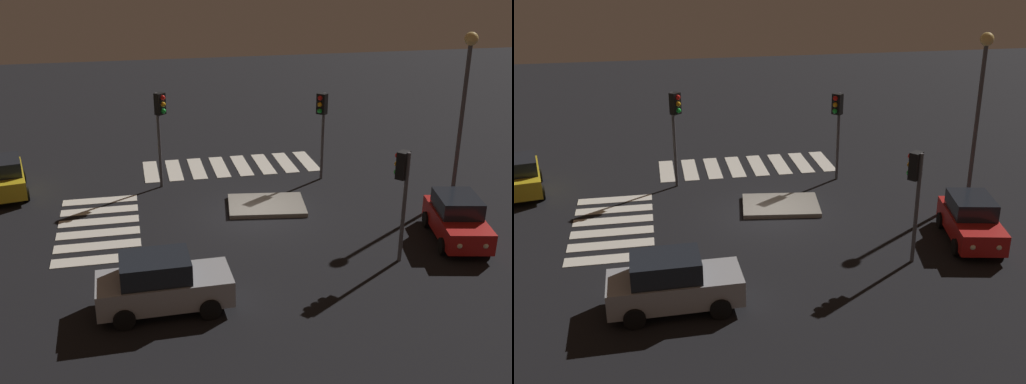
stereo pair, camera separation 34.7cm
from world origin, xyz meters
The scene contains 11 objects.
ground_plane centered at (0.00, 0.00, 0.00)m, with size 80.00×80.00×0.00m, color black.
traffic_island centered at (-0.60, -0.65, 0.09)m, with size 3.55×2.85×0.18m.
car_silver centered at (4.31, 6.60, 0.88)m, with size 4.18×2.02×1.80m.
car_yellow centered at (10.60, -4.57, 0.85)m, with size 2.41×4.16×1.73m.
car_red centered at (-6.97, 3.89, 0.84)m, with size 2.46×4.13×1.70m.
traffic_light_west centered at (-4.05, 5.00, 3.07)m, with size 0.54×0.53×4.04m.
traffic_light_south centered at (-3.86, -3.48, 3.19)m, with size 0.53×0.54×4.20m.
traffic_light_east centered at (3.54, -3.98, 3.37)m, with size 0.54×0.53×4.45m.
street_lamp centered at (-8.96, -0.03, 4.97)m, with size 0.56×0.56×7.24m.
crosswalk_near centered at (0.00, -6.27, 0.01)m, with size 8.75×3.20×0.02m.
crosswalk_side centered at (6.42, 0.00, 0.01)m, with size 3.20×6.45×0.02m.
Camera 1 is at (4.97, 23.50, 10.42)m, focal length 43.86 mm.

